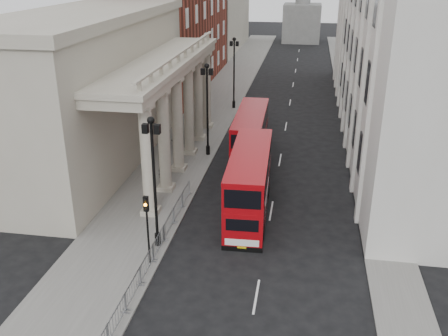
{
  "coord_description": "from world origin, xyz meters",
  "views": [
    {
      "loc": [
        7.93,
        -21.86,
        16.49
      ],
      "look_at": [
        2.73,
        9.1,
        3.45
      ],
      "focal_mm": 40.0,
      "sensor_mm": 36.0,
      "label": 1
    }
  ],
  "objects_px": {
    "pedestrian_a": "(163,170)",
    "pedestrian_b": "(176,141)",
    "lamp_post_mid": "(207,103)",
    "bus_near": "(250,182)",
    "lamp_post_north": "(234,68)",
    "bus_far": "(250,136)",
    "traffic_light": "(147,218)",
    "lamp_post_south": "(154,174)",
    "pedestrian_c": "(181,143)"
  },
  "relations": [
    {
      "from": "bus_near",
      "to": "pedestrian_a",
      "type": "distance_m",
      "value": 8.55
    },
    {
      "from": "bus_far",
      "to": "pedestrian_a",
      "type": "relative_size",
      "value": 5.48
    },
    {
      "from": "pedestrian_c",
      "to": "traffic_light",
      "type": "bearing_deg",
      "value": -56.48
    },
    {
      "from": "lamp_post_north",
      "to": "pedestrian_b",
      "type": "distance_m",
      "value": 16.19
    },
    {
      "from": "traffic_light",
      "to": "lamp_post_north",
      "type": "bearing_deg",
      "value": 90.17
    },
    {
      "from": "traffic_light",
      "to": "pedestrian_b",
      "type": "distance_m",
      "value": 19.05
    },
    {
      "from": "lamp_post_mid",
      "to": "bus_near",
      "type": "xyz_separation_m",
      "value": [
        5.06,
        -10.53,
        -2.53
      ]
    },
    {
      "from": "lamp_post_south",
      "to": "lamp_post_mid",
      "type": "relative_size",
      "value": 1.0
    },
    {
      "from": "bus_near",
      "to": "bus_far",
      "type": "height_order",
      "value": "bus_near"
    },
    {
      "from": "pedestrian_b",
      "to": "bus_near",
      "type": "bearing_deg",
      "value": 115.89
    },
    {
      "from": "lamp_post_south",
      "to": "pedestrian_b",
      "type": "bearing_deg",
      "value": 100.87
    },
    {
      "from": "bus_far",
      "to": "lamp_post_mid",
      "type": "bearing_deg",
      "value": 172.63
    },
    {
      "from": "bus_near",
      "to": "pedestrian_b",
      "type": "distance_m",
      "value": 13.94
    },
    {
      "from": "lamp_post_north",
      "to": "pedestrian_c",
      "type": "bearing_deg",
      "value": -99.4
    },
    {
      "from": "lamp_post_mid",
      "to": "pedestrian_c",
      "type": "height_order",
      "value": "lamp_post_mid"
    },
    {
      "from": "lamp_post_mid",
      "to": "pedestrian_a",
      "type": "bearing_deg",
      "value": -109.99
    },
    {
      "from": "pedestrian_a",
      "to": "pedestrian_b",
      "type": "height_order",
      "value": "pedestrian_a"
    },
    {
      "from": "bus_near",
      "to": "pedestrian_c",
      "type": "distance_m",
      "value": 13.29
    },
    {
      "from": "lamp_post_north",
      "to": "bus_near",
      "type": "distance_m",
      "value": 27.13
    },
    {
      "from": "pedestrian_a",
      "to": "pedestrian_c",
      "type": "relative_size",
      "value": 1.05
    },
    {
      "from": "traffic_light",
      "to": "bus_near",
      "type": "height_order",
      "value": "bus_near"
    },
    {
      "from": "traffic_light",
      "to": "bus_far",
      "type": "bearing_deg",
      "value": 77.72
    },
    {
      "from": "bus_far",
      "to": "pedestrian_c",
      "type": "distance_m",
      "value": 6.7
    },
    {
      "from": "lamp_post_mid",
      "to": "bus_far",
      "type": "bearing_deg",
      "value": -6.21
    },
    {
      "from": "lamp_post_mid",
      "to": "pedestrian_b",
      "type": "xyz_separation_m",
      "value": [
        -3.19,
        0.62,
        -3.93
      ]
    },
    {
      "from": "lamp_post_north",
      "to": "bus_near",
      "type": "bearing_deg",
      "value": -79.2
    },
    {
      "from": "traffic_light",
      "to": "pedestrian_c",
      "type": "xyz_separation_m",
      "value": [
        -2.71,
        18.25,
        -2.09
      ]
    },
    {
      "from": "traffic_light",
      "to": "bus_near",
      "type": "distance_m",
      "value": 9.01
    },
    {
      "from": "lamp_post_south",
      "to": "pedestrian_c",
      "type": "height_order",
      "value": "lamp_post_south"
    },
    {
      "from": "pedestrian_b",
      "to": "lamp_post_south",
      "type": "bearing_deg",
      "value": 90.27
    },
    {
      "from": "bus_far",
      "to": "bus_near",
      "type": "bearing_deg",
      "value": -84.77
    },
    {
      "from": "lamp_post_south",
      "to": "bus_far",
      "type": "bearing_deg",
      "value": 75.84
    },
    {
      "from": "lamp_post_mid",
      "to": "pedestrian_a",
      "type": "relative_size",
      "value": 4.45
    },
    {
      "from": "lamp_post_mid",
      "to": "pedestrian_a",
      "type": "height_order",
      "value": "lamp_post_mid"
    },
    {
      "from": "lamp_post_mid",
      "to": "pedestrian_a",
      "type": "distance_m",
      "value": 7.95
    },
    {
      "from": "traffic_light",
      "to": "bus_near",
      "type": "relative_size",
      "value": 0.4
    },
    {
      "from": "traffic_light",
      "to": "pedestrian_a",
      "type": "relative_size",
      "value": 2.3
    },
    {
      "from": "lamp_post_south",
      "to": "lamp_post_north",
      "type": "xyz_separation_m",
      "value": [
        0.0,
        32.0,
        0.0
      ]
    },
    {
      "from": "pedestrian_a",
      "to": "pedestrian_c",
      "type": "bearing_deg",
      "value": 62.49
    },
    {
      "from": "lamp_post_north",
      "to": "pedestrian_b",
      "type": "bearing_deg",
      "value": -101.72
    },
    {
      "from": "bus_far",
      "to": "lamp_post_south",
      "type": "bearing_deg",
      "value": -105.32
    },
    {
      "from": "pedestrian_a",
      "to": "pedestrian_b",
      "type": "xyz_separation_m",
      "value": [
        -0.81,
        7.16,
        -0.07
      ]
    },
    {
      "from": "lamp_post_mid",
      "to": "pedestrian_b",
      "type": "distance_m",
      "value": 5.1
    },
    {
      "from": "traffic_light",
      "to": "bus_far",
      "type": "xyz_separation_m",
      "value": [
        3.83,
        17.59,
        -0.8
      ]
    },
    {
      "from": "lamp_post_north",
      "to": "bus_far",
      "type": "distance_m",
      "value": 17.09
    },
    {
      "from": "lamp_post_south",
      "to": "bus_near",
      "type": "distance_m",
      "value": 7.87
    },
    {
      "from": "pedestrian_a",
      "to": "bus_far",
      "type": "bearing_deg",
      "value": 14.61
    },
    {
      "from": "lamp_post_north",
      "to": "pedestrian_b",
      "type": "xyz_separation_m",
      "value": [
        -3.19,
        -15.38,
        -3.93
      ]
    },
    {
      "from": "bus_near",
      "to": "pedestrian_a",
      "type": "height_order",
      "value": "bus_near"
    },
    {
      "from": "lamp_post_mid",
      "to": "bus_near",
      "type": "height_order",
      "value": "lamp_post_mid"
    }
  ]
}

